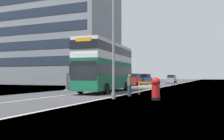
{
  "coord_description": "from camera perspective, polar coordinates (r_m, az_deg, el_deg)",
  "views": [
    {
      "loc": [
        9.75,
        -16.79,
        1.58
      ],
      "look_at": [
        0.85,
        4.85,
        2.2
      ],
      "focal_mm": 40.2,
      "sensor_mm": 36.0,
      "label": 1
    }
  ],
  "objects": [
    {
      "name": "construction_site_fence",
      "position": [
        34.8,
        -4.34,
        -2.48
      ],
      "size": [
        0.44,
        13.8,
        2.08
      ],
      "color": "#A8AAAD",
      "rests_on": "ground"
    },
    {
      "name": "bare_tree_far_verge_near",
      "position": [
        63.28,
        -0.54,
        -0.95
      ],
      "size": [
        2.84,
        2.64,
        4.49
      ],
      "color": "#4C3D2D",
      "rests_on": "ground"
    },
    {
      "name": "red_pillar_postbox",
      "position": [
        17.2,
        9.93,
        -3.95
      ],
      "size": [
        0.61,
        0.61,
        1.54
      ],
      "color": "black",
      "rests_on": "ground"
    },
    {
      "name": "car_receding_mid",
      "position": [
        53.02,
        7.65,
        -2.12
      ],
      "size": [
        1.93,
        4.41,
        2.15
      ],
      "color": "navy",
      "rests_on": "ground"
    },
    {
      "name": "roadworks_barrier",
      "position": [
        22.36,
        8.36,
        -3.67
      ],
      "size": [
        1.87,
        0.79,
        1.15
      ],
      "color": "orange",
      "rests_on": "ground"
    },
    {
      "name": "car_oncoming_near",
      "position": [
        45.48,
        5.04,
        -2.24
      ],
      "size": [
        2.09,
        3.87,
        2.13
      ],
      "color": "maroon",
      "rests_on": "ground"
    },
    {
      "name": "bare_tree_far_verge_mid",
      "position": [
        63.79,
        2.09,
        -0.69
      ],
      "size": [
        2.87,
        2.94,
        4.79
      ],
      "color": "#4C3D2D",
      "rests_on": "ground"
    },
    {
      "name": "double_decker_bus",
      "position": [
        25.99,
        -1.34,
        0.86
      ],
      "size": [
        3.32,
        11.21,
        5.0
      ],
      "color": "#145638",
      "rests_on": "ground"
    },
    {
      "name": "car_receding_far",
      "position": [
        61.78,
        13.38,
        -2.07
      ],
      "size": [
        1.96,
        3.96,
        2.0
      ],
      "color": "gray",
      "rests_on": "ground"
    },
    {
      "name": "lamppost_foreground",
      "position": [
        17.99,
        0.35,
        7.06
      ],
      "size": [
        0.29,
        0.7,
        9.0
      ],
      "color": "gray",
      "rests_on": "ground"
    },
    {
      "name": "pedestrian_at_kerb",
      "position": [
        20.31,
        3.98,
        -3.49
      ],
      "size": [
        0.34,
        0.34,
        1.75
      ],
      "color": "#2D3342",
      "rests_on": "ground"
    },
    {
      "name": "ground",
      "position": [
        19.3,
        -6.16,
        -6.35
      ],
      "size": [
        140.0,
        280.0,
        0.1
      ],
      "color": "#424244"
    },
    {
      "name": "backdrop_office_block",
      "position": [
        58.61,
        -15.25,
        9.16
      ],
      "size": [
        31.48,
        14.8,
        24.78
      ],
      "color": "gray",
      "rests_on": "ground"
    },
    {
      "name": "bare_tree_far_verge_far",
      "position": [
        74.14,
        2.59,
        -0.62
      ],
      "size": [
        2.76,
        2.61,
        5.12
      ],
      "color": "#4C3D2D",
      "rests_on": "ground"
    }
  ]
}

